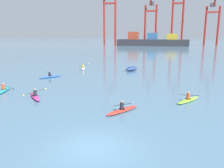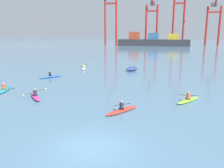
% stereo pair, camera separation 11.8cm
% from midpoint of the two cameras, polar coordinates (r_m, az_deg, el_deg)
% --- Properties ---
extents(ground_plane, '(800.00, 800.00, 0.00)m').
position_cam_midpoint_polar(ground_plane, '(12.69, -5.18, -15.75)').
color(ground_plane, '#476B84').
extents(container_barge, '(38.40, 8.95, 7.69)m').
position_cam_midpoint_polar(container_barge, '(129.34, 10.00, 10.60)').
color(container_barge, '#28282D').
rests_on(container_barge, ground).
extents(gantry_crane_west, '(8.04, 20.29, 37.40)m').
position_cam_midpoint_polar(gantry_crane_west, '(139.78, -0.63, 17.64)').
color(gantry_crane_west, maroon).
rests_on(gantry_crane_west, ground).
extents(gantry_crane_west_mid, '(7.43, 17.26, 30.17)m').
position_cam_midpoint_polar(gantry_crane_west_mid, '(137.27, 9.74, 16.15)').
color(gantry_crane_west_mid, maroon).
rests_on(gantry_crane_west_mid, ground).
extents(gantry_crane_east_mid, '(7.14, 17.03, 35.79)m').
position_cam_midpoint_polar(gantry_crane_east_mid, '(143.87, 16.29, 16.81)').
color(gantry_crane_east_mid, maroon).
rests_on(gantry_crane_east_mid, ground).
extents(gantry_crane_east, '(8.18, 16.28, 33.60)m').
position_cam_midpoint_polar(gantry_crane_east, '(146.93, 24.05, 15.04)').
color(gantry_crane_east, maroon).
rests_on(gantry_crane_east, ground).
extents(capsized_dinghy, '(2.30, 2.79, 0.76)m').
position_cam_midpoint_polar(capsized_dinghy, '(38.28, 4.86, 3.81)').
color(capsized_dinghy, navy).
rests_on(capsized_dinghy, ground).
extents(kayak_teal, '(2.08, 3.41, 1.04)m').
position_cam_midpoint_polar(kayak_teal, '(27.03, -25.64, -1.31)').
color(kayak_teal, teal).
rests_on(kayak_teal, ground).
extents(kayak_red, '(2.34, 3.18, 1.03)m').
position_cam_midpoint_polar(kayak_red, '(17.97, 2.51, -6.50)').
color(kayak_red, red).
rests_on(kayak_red, ground).
extents(kayak_blue, '(2.50, 3.10, 1.08)m').
position_cam_midpoint_polar(kayak_blue, '(33.41, -15.40, 1.86)').
color(kayak_blue, '#2856B2').
rests_on(kayak_blue, ground).
extents(kayak_white, '(2.09, 3.43, 1.07)m').
position_cam_midpoint_polar(kayak_white, '(40.66, -7.35, 4.00)').
color(kayak_white, silver).
rests_on(kayak_white, ground).
extents(kayak_magenta, '(2.72, 2.93, 0.95)m').
position_cam_midpoint_polar(kayak_magenta, '(23.06, -18.93, -2.92)').
color(kayak_magenta, '#C13384').
rests_on(kayak_magenta, ground).
extents(kayak_lime, '(2.43, 3.14, 0.95)m').
position_cam_midpoint_polar(kayak_lime, '(21.80, 18.58, -3.76)').
color(kayak_lime, '#7ABC2D').
rests_on(kayak_lime, ground).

